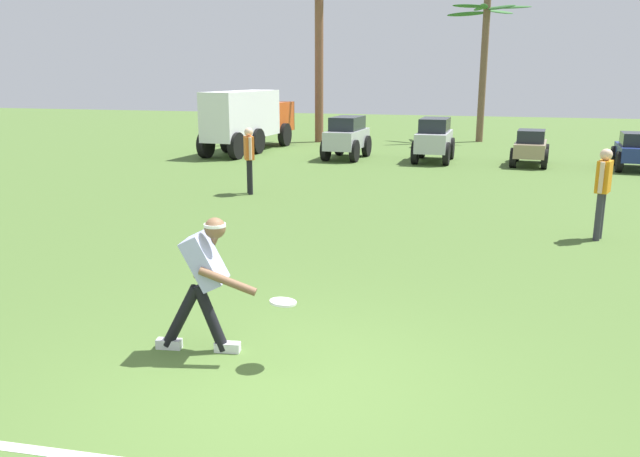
# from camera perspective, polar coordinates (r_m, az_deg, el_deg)

# --- Properties ---
(ground_plane) EXTENTS (80.00, 80.00, 0.00)m
(ground_plane) POSITION_cam_1_polar(r_m,az_deg,el_deg) (5.77, -3.65, -14.62)
(ground_plane) COLOR #4A682E
(frisbee_thrower) EXTENTS (1.14, 0.47, 1.40)m
(frisbee_thrower) POSITION_cam_1_polar(r_m,az_deg,el_deg) (6.33, -10.52, -4.39)
(frisbee_thrower) COLOR black
(frisbee_thrower) RESTS_ON ground_plane
(frisbee_in_flight) EXTENTS (0.37, 0.37, 0.05)m
(frisbee_in_flight) POSITION_cam_1_polar(r_m,az_deg,el_deg) (6.00, -3.40, -6.74)
(frisbee_in_flight) COLOR white
(teammate_near_sideline) EXTENTS (0.30, 0.49, 1.56)m
(teammate_near_sideline) POSITION_cam_1_polar(r_m,az_deg,el_deg) (11.55, 24.45, 3.61)
(teammate_near_sideline) COLOR #33333D
(teammate_near_sideline) RESTS_ON ground_plane
(teammate_midfield) EXTENTS (0.35, 0.46, 1.56)m
(teammate_midfield) POSITION_cam_1_polar(r_m,az_deg,el_deg) (14.81, -6.50, 6.75)
(teammate_midfield) COLOR black
(teammate_midfield) RESTS_ON ground_plane
(parked_car_slot_a) EXTENTS (1.27, 2.39, 1.40)m
(parked_car_slot_a) POSITION_cam_1_polar(r_m,az_deg,el_deg) (21.19, 2.48, 8.41)
(parked_car_slot_a) COLOR #B7BABF
(parked_car_slot_a) RESTS_ON ground_plane
(parked_car_slot_b) EXTENTS (1.19, 2.36, 1.40)m
(parked_car_slot_b) POSITION_cam_1_polar(r_m,az_deg,el_deg) (20.77, 10.40, 8.09)
(parked_car_slot_b) COLOR #B7BABF
(parked_car_slot_b) RESTS_ON ground_plane
(parked_car_slot_c) EXTENTS (1.25, 2.27, 1.10)m
(parked_car_slot_c) POSITION_cam_1_polar(r_m,az_deg,el_deg) (20.71, 18.69, 7.08)
(parked_car_slot_c) COLOR #998466
(parked_car_slot_c) RESTS_ON ground_plane
(parked_car_slot_d) EXTENTS (1.20, 2.25, 1.10)m
(parked_car_slot_d) POSITION_cam_1_polar(r_m,az_deg,el_deg) (20.90, 26.80, 6.38)
(parked_car_slot_d) COLOR navy
(parked_car_slot_d) RESTS_ON ground_plane
(box_truck) EXTENTS (1.66, 5.96, 2.20)m
(box_truck) POSITION_cam_1_polar(r_m,az_deg,el_deg) (23.34, -6.52, 10.04)
(box_truck) COLOR #CC4C19
(box_truck) RESTS_ON ground_plane
(palm_tree_far_left) EXTENTS (3.46, 3.02, 6.22)m
(palm_tree_far_left) POSITION_cam_1_polar(r_m,az_deg,el_deg) (26.51, -0.05, 15.71)
(palm_tree_far_left) COLOR brown
(palm_tree_far_left) RESTS_ON ground_plane
(palm_tree_left_of_centre) EXTENTS (3.46, 3.60, 5.74)m
(palm_tree_left_of_centre) POSITION_cam_1_polar(r_m,az_deg,el_deg) (27.49, 14.80, 15.37)
(palm_tree_left_of_centre) COLOR brown
(palm_tree_left_of_centre) RESTS_ON ground_plane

